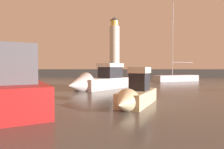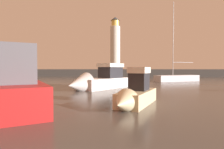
{
  "view_description": "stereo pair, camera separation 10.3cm",
  "coord_description": "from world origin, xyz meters",
  "views": [
    {
      "loc": [
        1.21,
        -1.82,
        2.4
      ],
      "look_at": [
        0.14,
        17.13,
        1.8
      ],
      "focal_mm": 30.34,
      "sensor_mm": 36.0,
      "label": 1
    },
    {
      "loc": [
        1.31,
        -1.82,
        2.4
      ],
      "look_at": [
        0.14,
        17.13,
        1.8
      ],
      "focal_mm": 30.34,
      "sensor_mm": 36.0,
      "label": 2
    }
  ],
  "objects": [
    {
      "name": "motorboat_3",
      "position": [
        -5.58,
        9.92,
        1.16
      ],
      "size": [
        7.21,
        9.46,
        4.17
      ],
      "color": "#B21E1E",
      "rests_on": "ground_plane"
    },
    {
      "name": "lighthouse",
      "position": [
        -1.33,
        56.72,
        9.79
      ],
      "size": [
        3.02,
        3.02,
        16.06
      ],
      "color": "silver",
      "rests_on": "breakwater"
    },
    {
      "name": "ground_plane",
      "position": [
        0.0,
        28.36,
        0.0
      ],
      "size": [
        220.0,
        220.0,
        0.0
      ],
      "primitive_type": "plane",
      "color": "#4C4742"
    },
    {
      "name": "breakwater",
      "position": [
        0.0,
        56.72,
        1.09
      ],
      "size": [
        78.08,
        5.55,
        2.18
      ],
      "primitive_type": "cube",
      "color": "#423F3D",
      "rests_on": "ground_plane"
    },
    {
      "name": "motorboat_0",
      "position": [
        2.01,
        10.36,
        0.75
      ],
      "size": [
        3.49,
        5.83,
        2.74
      ],
      "color": "beige",
      "rests_on": "ground_plane"
    },
    {
      "name": "motorboat_1",
      "position": [
        -1.69,
        20.29,
        0.94
      ],
      "size": [
        7.5,
        9.03,
        3.68
      ],
      "color": "white",
      "rests_on": "ground_plane"
    },
    {
      "name": "sailboat_moored",
      "position": [
        11.31,
        34.55,
        0.63
      ],
      "size": [
        8.91,
        5.7,
        14.7
      ],
      "color": "silver",
      "rests_on": "ground_plane"
    }
  ]
}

